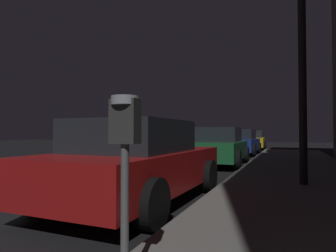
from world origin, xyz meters
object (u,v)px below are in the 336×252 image
at_px(car_blue, 239,142).
at_px(street_lamp, 302,7).
at_px(car_red, 136,162).
at_px(car_green, 217,147).
at_px(parking_meter, 125,143).
at_px(car_yellow_cab, 251,140).

relative_size(car_blue, street_lamp, 0.75).
bearing_deg(car_red, car_green, 89.99).
bearing_deg(car_green, parking_meter, -81.13).
distance_m(parking_meter, car_green, 9.39).
xyz_separation_m(parking_meter, car_yellow_cab, (-1.45, 20.93, -0.43)).
distance_m(parking_meter, car_red, 3.22).
distance_m(car_green, car_blue, 5.78).
bearing_deg(car_green, street_lamp, -57.14).
relative_size(car_red, street_lamp, 0.74).
relative_size(car_red, car_yellow_cab, 0.98).
xyz_separation_m(car_red, car_blue, (0.00, 12.20, 0.01)).
bearing_deg(car_blue, car_red, -90.00).
bearing_deg(car_blue, street_lamp, -74.59).
xyz_separation_m(car_blue, street_lamp, (2.78, -10.08, 3.15)).
bearing_deg(street_lamp, car_green, 122.86).
xyz_separation_m(car_red, street_lamp, (2.78, 2.12, 3.16)).
xyz_separation_m(car_green, car_yellow_cab, (-0.00, 11.66, 0.00)).
xyz_separation_m(car_red, car_green, (0.00, 6.42, -0.00)).
height_order(car_green, car_yellow_cab, same).
bearing_deg(car_blue, car_green, -90.00).
bearing_deg(car_green, car_red, -90.01).
bearing_deg(parking_meter, car_blue, 95.49).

